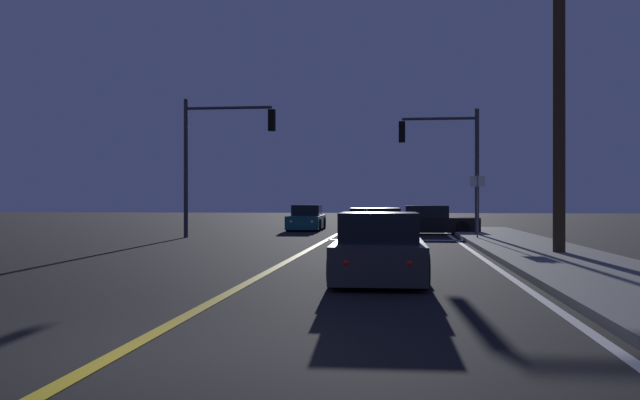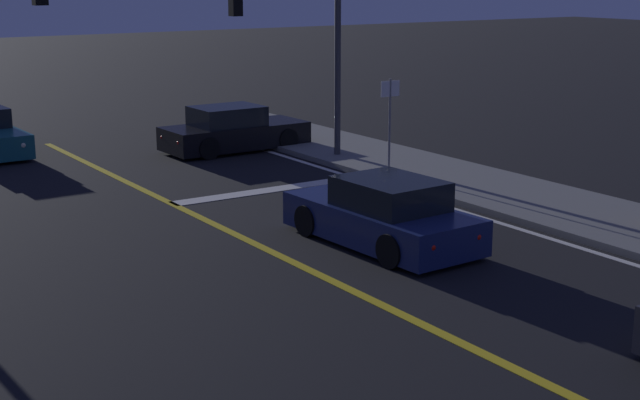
{
  "view_description": "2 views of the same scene",
  "coord_description": "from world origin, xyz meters",
  "px_view_note": "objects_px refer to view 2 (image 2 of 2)",
  "views": [
    {
      "loc": [
        2.86,
        -6.47,
        1.57
      ],
      "look_at": [
        -0.1,
        18.94,
        1.6
      ],
      "focal_mm": 38.05,
      "sensor_mm": 36.0,
      "label": 1
    },
    {
      "loc": [
        -8.53,
        1.46,
        5.17
      ],
      "look_at": [
        -0.33,
        13.93,
        1.51
      ],
      "focal_mm": 52.19,
      "sensor_mm": 36.0,
      "label": 2
    }
  ],
  "objects_px": {
    "car_following_oncoming_black": "(233,131)",
    "street_sign_corner": "(390,112)",
    "car_far_approaching_navy": "(383,216)",
    "traffic_signal_near_right": "(300,31)"
  },
  "relations": [
    {
      "from": "car_far_approaching_navy",
      "to": "street_sign_corner",
      "type": "xyz_separation_m",
      "value": [
        3.77,
        4.74,
        1.14
      ]
    },
    {
      "from": "street_sign_corner",
      "to": "car_far_approaching_navy",
      "type": "bearing_deg",
      "value": -128.51
    },
    {
      "from": "traffic_signal_near_right",
      "to": "street_sign_corner",
      "type": "relative_size",
      "value": 2.14
    },
    {
      "from": "traffic_signal_near_right",
      "to": "street_sign_corner",
      "type": "distance_m",
      "value": 3.52
    },
    {
      "from": "traffic_signal_near_right",
      "to": "car_following_oncoming_black",
      "type": "bearing_deg",
      "value": -78.0
    },
    {
      "from": "car_far_approaching_navy",
      "to": "traffic_signal_near_right",
      "type": "bearing_deg",
      "value": 66.46
    },
    {
      "from": "car_following_oncoming_black",
      "to": "car_far_approaching_navy",
      "type": "bearing_deg",
      "value": -13.36
    },
    {
      "from": "car_following_oncoming_black",
      "to": "street_sign_corner",
      "type": "bearing_deg",
      "value": 14.01
    },
    {
      "from": "car_far_approaching_navy",
      "to": "street_sign_corner",
      "type": "height_order",
      "value": "street_sign_corner"
    },
    {
      "from": "traffic_signal_near_right",
      "to": "street_sign_corner",
      "type": "height_order",
      "value": "traffic_signal_near_right"
    }
  ]
}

